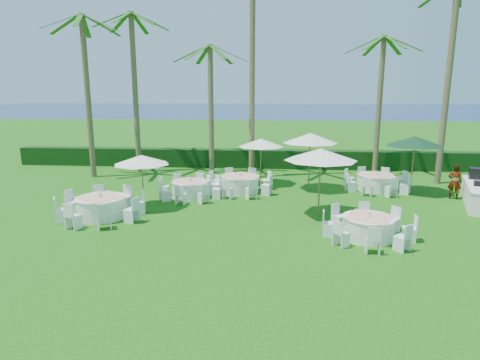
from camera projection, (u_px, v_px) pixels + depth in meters
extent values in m
plane|color=#194F0D|center=(260.00, 225.00, 15.09)|extent=(120.00, 120.00, 0.00)
cube|color=black|center=(268.00, 159.00, 26.64)|extent=(34.00, 1.00, 1.20)
plane|color=#081155|center=(274.00, 110.00, 114.36)|extent=(260.00, 260.00, 0.00)
cylinder|color=white|center=(101.00, 208.00, 15.96)|extent=(1.88, 1.88, 0.81)
cylinder|color=white|center=(101.00, 198.00, 15.87)|extent=(1.96, 1.96, 0.03)
cube|color=#F1A888|center=(101.00, 197.00, 15.86)|extent=(2.14, 2.14, 0.01)
cylinder|color=silver|center=(100.00, 195.00, 15.84)|extent=(0.13, 0.13, 0.17)
cube|color=white|center=(139.00, 202.00, 16.48)|extent=(0.62, 0.62, 0.98)
cube|color=white|center=(125.00, 197.00, 17.26)|extent=(0.57, 0.57, 0.98)
cube|color=white|center=(99.00, 197.00, 17.26)|extent=(0.62, 0.62, 0.98)
cube|color=white|center=(73.00, 202.00, 16.49)|extent=(0.57, 0.57, 0.98)
cube|color=white|center=(61.00, 210.00, 15.39)|extent=(0.62, 0.62, 0.98)
cube|color=white|center=(73.00, 216.00, 14.62)|extent=(0.57, 0.57, 0.98)
cube|color=white|center=(104.00, 216.00, 14.61)|extent=(0.62, 0.62, 0.98)
cube|color=white|center=(131.00, 210.00, 15.39)|extent=(0.57, 0.57, 0.98)
cylinder|color=white|center=(368.00, 228.00, 13.69)|extent=(1.70, 1.70, 0.74)
cylinder|color=white|center=(369.00, 217.00, 13.61)|extent=(1.77, 1.77, 0.03)
cube|color=#F1A888|center=(369.00, 217.00, 13.60)|extent=(1.86, 1.86, 0.01)
cylinder|color=silver|center=(369.00, 214.00, 13.59)|extent=(0.12, 0.12, 0.16)
cube|color=white|center=(392.00, 219.00, 14.39)|extent=(0.58, 0.58, 0.88)
cube|color=white|center=(364.00, 215.00, 14.94)|extent=(0.45, 0.45, 0.88)
cube|color=white|center=(339.00, 216.00, 14.75)|extent=(0.58, 0.58, 0.88)
cube|color=white|center=(329.00, 224.00, 13.92)|extent=(0.45, 0.45, 0.88)
cube|color=white|center=(341.00, 233.00, 12.95)|extent=(0.58, 0.58, 0.88)
cube|color=white|center=(373.00, 240.00, 12.40)|extent=(0.45, 0.45, 0.88)
cube|color=white|center=(403.00, 237.00, 12.60)|extent=(0.58, 0.58, 0.88)
cube|color=white|center=(409.00, 228.00, 13.42)|extent=(0.45, 0.45, 0.88)
cylinder|color=white|center=(190.00, 189.00, 19.17)|extent=(1.70, 1.70, 0.74)
cylinder|color=white|center=(190.00, 182.00, 19.09)|extent=(1.77, 1.77, 0.03)
cube|color=#F1A888|center=(190.00, 181.00, 19.09)|extent=(1.87, 1.87, 0.01)
cylinder|color=silver|center=(190.00, 179.00, 19.07)|extent=(0.12, 0.12, 0.16)
cube|color=white|center=(215.00, 184.00, 19.87)|extent=(0.58, 0.58, 0.88)
cube|color=white|center=(199.00, 182.00, 20.42)|extent=(0.46, 0.46, 0.88)
cube|color=white|center=(179.00, 183.00, 20.24)|extent=(0.58, 0.58, 0.88)
cube|color=white|center=(164.00, 187.00, 19.42)|extent=(0.46, 0.46, 0.88)
cube|color=white|center=(164.00, 192.00, 18.45)|extent=(0.58, 0.58, 0.88)
cube|color=white|center=(181.00, 195.00, 17.89)|extent=(0.46, 0.46, 0.88)
cube|color=white|center=(203.00, 194.00, 18.07)|extent=(0.58, 0.58, 0.88)
cube|color=white|center=(217.00, 189.00, 18.89)|extent=(0.46, 0.46, 0.88)
cylinder|color=white|center=(240.00, 184.00, 20.12)|extent=(1.83, 1.83, 0.80)
cylinder|color=white|center=(240.00, 176.00, 20.04)|extent=(1.91, 1.91, 0.03)
cube|color=#F1A888|center=(240.00, 176.00, 20.03)|extent=(2.09, 2.09, 0.01)
cylinder|color=silver|center=(240.00, 174.00, 20.01)|extent=(0.13, 0.13, 0.17)
cube|color=white|center=(266.00, 180.00, 20.62)|extent=(0.60, 0.60, 0.95)
cube|color=white|center=(251.00, 177.00, 21.39)|extent=(0.56, 0.56, 0.95)
cube|color=white|center=(230.00, 177.00, 21.41)|extent=(0.60, 0.60, 0.95)
cube|color=white|center=(215.00, 180.00, 20.67)|extent=(0.56, 0.56, 0.95)
cube|color=white|center=(213.00, 185.00, 19.60)|extent=(0.60, 0.60, 0.95)
cube|color=white|center=(228.00, 189.00, 18.83)|extent=(0.56, 0.56, 0.95)
cube|color=white|center=(251.00, 189.00, 18.80)|extent=(0.60, 0.60, 0.95)
cube|color=white|center=(267.00, 185.00, 19.54)|extent=(0.56, 0.56, 0.95)
cylinder|color=white|center=(376.00, 183.00, 20.48)|extent=(1.80, 1.80, 0.78)
cylinder|color=white|center=(377.00, 175.00, 20.39)|extent=(1.88, 1.88, 0.03)
cube|color=#F1A888|center=(377.00, 175.00, 20.39)|extent=(2.05, 2.05, 0.01)
cylinder|color=silver|center=(377.00, 173.00, 20.37)|extent=(0.13, 0.13, 0.17)
cube|color=white|center=(401.00, 180.00, 20.72)|extent=(0.54, 0.54, 0.94)
cube|color=white|center=(384.00, 177.00, 21.60)|extent=(0.60, 0.60, 0.94)
cube|color=white|center=(363.00, 176.00, 21.82)|extent=(0.54, 0.54, 0.94)
cube|color=white|center=(349.00, 178.00, 21.24)|extent=(0.60, 0.60, 0.94)
cube|color=white|center=(351.00, 182.00, 20.21)|extent=(0.54, 0.54, 0.94)
cube|color=white|center=(368.00, 186.00, 19.32)|extent=(0.60, 0.60, 0.94)
cube|color=white|center=(391.00, 188.00, 19.11)|extent=(0.54, 0.54, 0.94)
cube|color=white|center=(405.00, 185.00, 19.69)|extent=(0.60, 0.60, 0.94)
cylinder|color=brown|center=(143.00, 183.00, 17.26)|extent=(0.05, 0.05, 2.22)
cone|color=white|center=(141.00, 160.00, 17.04)|extent=(2.38, 2.38, 0.40)
sphere|color=brown|center=(141.00, 157.00, 17.02)|extent=(0.09, 0.09, 0.09)
cylinder|color=brown|center=(319.00, 184.00, 16.04)|extent=(0.06, 0.06, 2.64)
cone|color=white|center=(321.00, 155.00, 15.79)|extent=(2.89, 2.89, 0.48)
sphere|color=brown|center=(321.00, 150.00, 15.75)|extent=(0.11, 0.11, 0.11)
cylinder|color=brown|center=(261.00, 162.00, 21.70)|extent=(0.06, 0.06, 2.39)
cone|color=white|center=(261.00, 143.00, 21.48)|extent=(2.44, 2.44, 0.43)
sphere|color=brown|center=(261.00, 140.00, 21.44)|extent=(0.10, 0.10, 0.10)
cylinder|color=brown|center=(309.00, 163.00, 20.44)|extent=(0.07, 0.07, 2.80)
cone|color=white|center=(310.00, 138.00, 20.17)|extent=(2.76, 2.76, 0.50)
sphere|color=brown|center=(310.00, 135.00, 20.13)|extent=(0.11, 0.11, 0.11)
cylinder|color=brown|center=(412.00, 166.00, 19.80)|extent=(0.07, 0.07, 2.72)
cone|color=black|center=(415.00, 141.00, 19.54)|extent=(2.81, 2.81, 0.49)
sphere|color=brown|center=(415.00, 138.00, 19.51)|extent=(0.11, 0.11, 0.11)
cube|color=white|center=(476.00, 195.00, 17.79)|extent=(2.10, 4.12, 0.92)
cube|color=white|center=(477.00, 184.00, 17.69)|extent=(2.16, 4.18, 0.04)
cube|color=black|center=(475.00, 173.00, 18.72)|extent=(0.62, 0.68, 0.51)
cube|color=black|center=(479.00, 183.00, 17.30)|extent=(0.45, 0.45, 0.20)
imported|color=gray|center=(455.00, 182.00, 18.74)|extent=(0.70, 0.60, 1.63)
cylinder|color=brown|center=(135.00, 95.00, 24.45)|extent=(0.32, 0.32, 9.55)
cube|color=#145014|center=(150.00, 21.00, 23.87)|extent=(2.13, 1.14, 1.00)
cube|color=#145014|center=(140.00, 23.00, 24.58)|extent=(0.53, 2.22, 1.00)
cube|color=#145014|center=(121.00, 22.00, 24.25)|extent=(1.94, 1.54, 1.00)
cube|color=#145014|center=(112.00, 19.00, 23.20)|extent=(2.13, 1.14, 1.00)
cube|color=#145014|center=(122.00, 17.00, 22.48)|extent=(0.53, 2.22, 1.00)
cube|color=#145014|center=(142.00, 18.00, 22.82)|extent=(1.94, 1.54, 1.00)
cylinder|color=brown|center=(211.00, 111.00, 24.39)|extent=(0.32, 0.32, 7.67)
cube|color=#145014|center=(229.00, 53.00, 23.61)|extent=(2.21, 0.33, 1.00)
cube|color=#145014|center=(221.00, 55.00, 24.57)|extent=(1.30, 2.07, 1.00)
cube|color=#145014|center=(203.00, 55.00, 24.64)|extent=(1.38, 2.03, 1.00)
cube|color=#145014|center=(192.00, 53.00, 23.75)|extent=(2.21, 0.33, 1.00)
cube|color=#145014|center=(198.00, 52.00, 22.79)|extent=(1.30, 2.07, 1.00)
cube|color=#145014|center=(217.00, 52.00, 22.72)|extent=(1.38, 2.03, 1.00)
cylinder|color=brown|center=(252.00, 77.00, 22.55)|extent=(0.32, 0.32, 11.49)
cylinder|color=brown|center=(379.00, 106.00, 24.43)|extent=(0.32, 0.32, 8.21)
cube|color=#145014|center=(404.00, 43.00, 23.36)|extent=(2.22, 0.71, 1.00)
cube|color=#145014|center=(392.00, 45.00, 24.40)|extent=(1.67, 1.84, 1.00)
cube|color=#145014|center=(373.00, 46.00, 24.70)|extent=(0.97, 2.18, 1.00)
cube|color=#145014|center=(364.00, 45.00, 23.96)|extent=(2.22, 0.71, 1.00)
cube|color=#145014|center=(374.00, 42.00, 22.92)|extent=(1.67, 1.84, 1.00)
cube|color=#145014|center=(395.00, 42.00, 22.62)|extent=(0.97, 2.18, 1.00)
cylinder|color=brown|center=(447.00, 86.00, 21.05)|extent=(0.32, 0.32, 10.45)
cylinder|color=brown|center=(88.00, 99.00, 22.93)|extent=(0.32, 0.32, 9.14)
cube|color=#145014|center=(99.00, 22.00, 21.71)|extent=(2.21, 0.79, 1.00)
cube|color=#145014|center=(101.00, 25.00, 22.76)|extent=(1.72, 1.79, 1.00)
cube|color=#145014|center=(85.00, 26.00, 23.11)|extent=(0.89, 2.19, 1.00)
cube|color=#145014|center=(66.00, 24.00, 22.40)|extent=(2.21, 0.79, 1.00)
cube|color=#145014|center=(61.00, 21.00, 21.35)|extent=(1.72, 1.79, 1.00)
cube|color=#145014|center=(78.00, 20.00, 21.01)|extent=(0.89, 2.19, 1.00)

